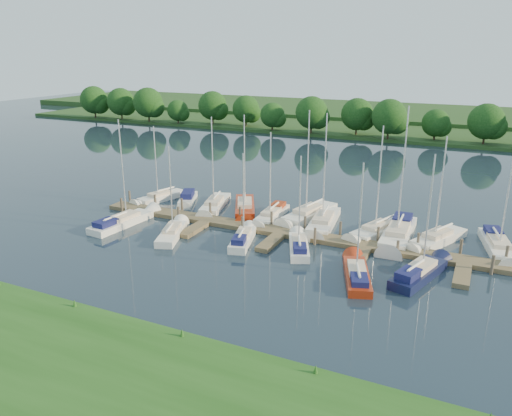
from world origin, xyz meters
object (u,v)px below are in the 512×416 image
at_px(motorboat, 188,199).
at_px(sailboat_n_5, 308,216).
at_px(dock, 280,234).
at_px(sailboat_s_2, 243,239).
at_px(sailboat_n_0, 160,198).

bearing_deg(motorboat, sailboat_n_5, 158.40).
relative_size(dock, sailboat_s_2, 4.71).
bearing_deg(motorboat, sailboat_n_0, -9.39).
bearing_deg(sailboat_n_5, sailboat_n_0, 17.37).
bearing_deg(dock, sailboat_n_5, 84.57).
xyz_separation_m(sailboat_n_0, sailboat_s_2, (14.53, -7.62, 0.05)).
bearing_deg(dock, sailboat_s_2, -130.15).
relative_size(sailboat_n_0, sailboat_s_2, 1.05).
height_order(dock, sailboat_n_5, sailboat_n_5).
bearing_deg(dock, sailboat_n_0, 164.40).
xyz_separation_m(motorboat, sailboat_n_5, (14.26, 0.48, -0.05)).
distance_m(sailboat_n_0, sailboat_s_2, 16.41).
bearing_deg(sailboat_n_0, sailboat_n_5, -159.60).
bearing_deg(sailboat_n_0, sailboat_s_2, 168.49).
height_order(dock, motorboat, motorboat).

